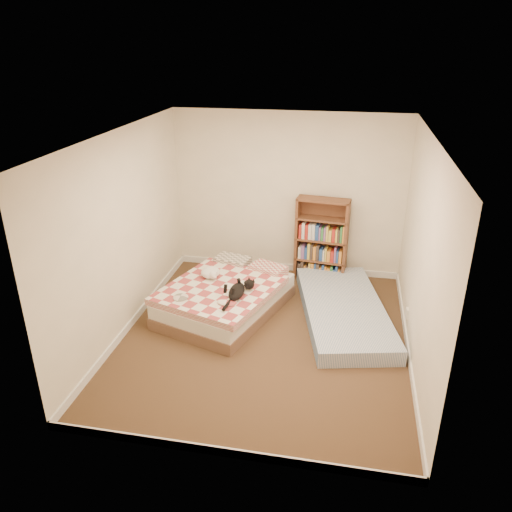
% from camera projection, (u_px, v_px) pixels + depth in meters
% --- Properties ---
extents(room, '(3.51, 4.01, 2.51)m').
position_uv_depth(room, '(265.00, 249.00, 5.79)').
color(room, '#4A2E1F').
rests_on(room, ground).
extents(bed, '(1.75, 2.09, 0.48)m').
position_uv_depth(bed, '(226.00, 296.00, 6.80)').
color(bed, brown).
rests_on(bed, room).
extents(bookshelf, '(0.81, 0.35, 1.29)m').
position_uv_depth(bookshelf, '(321.00, 249.00, 7.60)').
color(bookshelf, brown).
rests_on(bookshelf, room).
extents(floor_mattress, '(1.49, 2.42, 0.20)m').
position_uv_depth(floor_mattress, '(343.00, 310.00, 6.67)').
color(floor_mattress, '#6885AD').
rests_on(floor_mattress, room).
extents(black_cat, '(0.39, 0.73, 0.16)m').
position_uv_depth(black_cat, '(237.00, 290.00, 6.34)').
color(black_cat, black).
rests_on(black_cat, bed).
extents(white_dog, '(0.30, 0.32, 0.14)m').
position_uv_depth(white_dog, '(211.00, 273.00, 6.82)').
color(white_dog, white).
rests_on(white_dog, bed).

